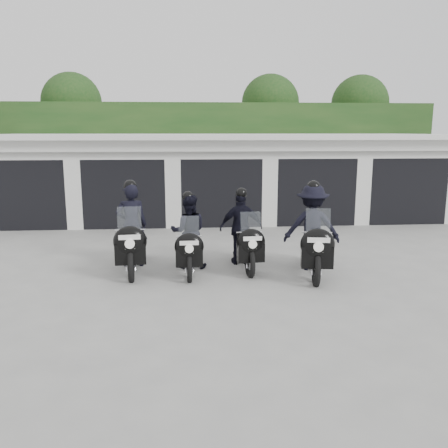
{
  "coord_description": "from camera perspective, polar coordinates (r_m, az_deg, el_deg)",
  "views": [
    {
      "loc": [
        -1.1,
        -9.59,
        3.07
      ],
      "look_at": [
        -0.3,
        0.67,
        1.05
      ],
      "focal_mm": 38.0,
      "sensor_mm": 36.0,
      "label": 1
    }
  ],
  "objects": [
    {
      "name": "garage_block",
      "position": [
        17.76,
        -0.89,
        5.8
      ],
      "size": [
        16.4,
        6.8,
        2.96
      ],
      "color": "silver",
      "rests_on": "ground"
    },
    {
      "name": "police_bike_d",
      "position": [
        10.59,
        10.62,
        -1.0
      ],
      "size": [
        1.33,
        2.37,
        2.07
      ],
      "rotation": [
        0.0,
        0.0,
        -0.17
      ],
      "color": "black",
      "rests_on": "ground"
    },
    {
      "name": "police_bike_a",
      "position": [
        10.75,
        -11.08,
        -1.2
      ],
      "size": [
        0.82,
        2.37,
        2.06
      ],
      "rotation": [
        0.0,
        0.0,
        0.08
      ],
      "color": "black",
      "rests_on": "ground"
    },
    {
      "name": "ground",
      "position": [
        10.13,
        1.99,
        -6.54
      ],
      "size": [
        80.0,
        80.0,
        0.0
      ],
      "primitive_type": "plane",
      "color": "#989893",
      "rests_on": "ground"
    },
    {
      "name": "background_vegetation",
      "position": [
        22.56,
        -0.72,
        10.36
      ],
      "size": [
        20.0,
        3.9,
        5.8
      ],
      "color": "#193C16",
      "rests_on": "ground"
    },
    {
      "name": "police_bike_c",
      "position": [
        10.88,
        2.25,
        -1.03
      ],
      "size": [
        1.05,
        2.13,
        1.86
      ],
      "rotation": [
        0.0,
        0.0,
        0.08
      ],
      "color": "black",
      "rests_on": "ground"
    },
    {
      "name": "police_bike_b",
      "position": [
        10.57,
        -4.27,
        -1.52
      ],
      "size": [
        0.82,
        2.08,
        1.81
      ],
      "rotation": [
        0.0,
        0.0,
        0.01
      ],
      "color": "black",
      "rests_on": "ground"
    }
  ]
}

